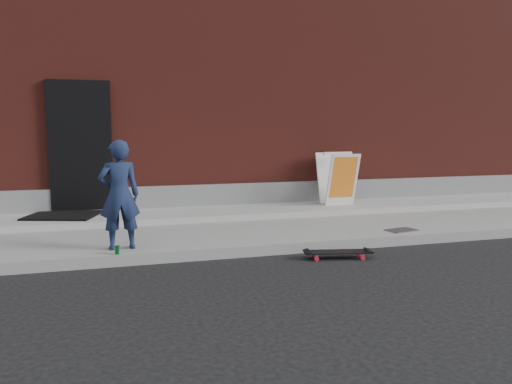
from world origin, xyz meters
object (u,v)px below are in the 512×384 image
object	(u,v)px
child	(119,195)
skateboard	(338,253)
pizza_sign	(338,178)
soda_can	(117,250)

from	to	relation	value
child	skateboard	distance (m)	2.94
skateboard	pizza_sign	bearing A→B (deg)	65.04
skateboard	soda_can	world-z (taller)	soda_can
skateboard	pizza_sign	xyz separation A→B (m)	(1.32, 2.83, 0.67)
soda_can	child	bearing A→B (deg)	79.29
skateboard	soda_can	xyz separation A→B (m)	(-2.80, 0.44, 0.12)
skateboard	pizza_sign	world-z (taller)	pizza_sign
pizza_sign	soda_can	world-z (taller)	pizza_sign
soda_can	pizza_sign	bearing A→B (deg)	30.17
pizza_sign	soda_can	size ratio (longest dim) A/B	9.42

